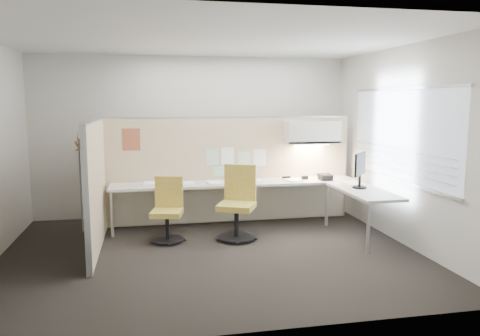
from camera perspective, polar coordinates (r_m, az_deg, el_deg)
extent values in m
cube|color=black|center=(6.41, -3.57, -10.30)|extent=(5.50, 4.50, 0.01)
cube|color=white|center=(6.14, -3.81, 15.46)|extent=(5.50, 4.50, 0.01)
cube|color=beige|center=(8.34, -5.74, 3.82)|extent=(5.50, 0.02, 2.80)
cube|color=beige|center=(3.92, 0.68, -0.99)|extent=(5.50, 0.02, 2.80)
cube|color=beige|center=(7.03, 19.16, 2.61)|extent=(0.02, 4.50, 2.80)
cube|color=#A0ABB9|center=(7.00, 19.04, 3.83)|extent=(0.01, 2.80, 1.30)
cube|color=tan|center=(7.84, -1.21, -0.28)|extent=(4.10, 0.06, 1.75)
cube|color=tan|center=(6.67, -17.12, -2.13)|extent=(0.06, 2.20, 1.75)
cube|color=beige|center=(7.55, -0.40, -1.87)|extent=(4.00, 0.60, 0.04)
cube|color=beige|center=(7.11, 14.81, -2.76)|extent=(0.60, 1.47, 0.04)
cube|color=beige|center=(7.88, -0.77, -4.15)|extent=(3.90, 0.02, 0.64)
cylinder|color=#A5A8AA|center=(7.27, -15.35, -5.49)|extent=(0.05, 0.05, 0.69)
cylinder|color=#A5A8AA|center=(6.49, 15.36, -7.14)|extent=(0.05, 0.05, 0.69)
cylinder|color=#A5A8AA|center=(7.79, 10.52, -4.43)|extent=(0.05, 0.05, 0.69)
cube|color=beige|center=(7.91, 8.74, 4.34)|extent=(0.90, 0.36, 0.38)
cube|color=#FFEABF|center=(7.93, 8.71, 2.82)|extent=(0.60, 0.06, 0.02)
cube|color=#8CBF8C|center=(7.73, -3.37, 1.27)|extent=(0.21, 0.00, 0.28)
cube|color=white|center=(7.76, -1.54, 1.46)|extent=(0.21, 0.00, 0.28)
cube|color=#8CBF8C|center=(7.82, 0.49, 1.00)|extent=(0.21, 0.00, 0.28)
cube|color=white|center=(7.88, 2.41, 1.26)|extent=(0.21, 0.00, 0.28)
cube|color=#8CBF8C|center=(7.78, -2.26, -0.31)|extent=(0.28, 0.00, 0.18)
cube|color=white|center=(7.87, 1.34, -0.35)|extent=(0.21, 0.00, 0.14)
cube|color=#DA4E1B|center=(7.63, -13.12, 3.40)|extent=(0.28, 0.00, 0.35)
cylinder|color=black|center=(6.95, -8.83, -8.63)|extent=(0.48, 0.48, 0.03)
cylinder|color=black|center=(6.90, -8.86, -7.15)|extent=(0.06, 0.06, 0.37)
cube|color=#EBCD57|center=(6.85, -8.90, -5.42)|extent=(0.51, 0.51, 0.07)
cube|color=#EBCD57|center=(6.99, -8.65, -2.88)|extent=(0.41, 0.14, 0.47)
cylinder|color=black|center=(6.97, -0.44, -8.45)|extent=(0.57, 0.57, 0.03)
cylinder|color=black|center=(6.91, -0.44, -6.72)|extent=(0.07, 0.07, 0.43)
cube|color=#EBCD57|center=(6.85, -0.44, -4.70)|extent=(0.66, 0.66, 0.09)
cube|color=#EBCD57|center=(7.02, 0.03, -1.76)|extent=(0.46, 0.26, 0.54)
cylinder|color=black|center=(7.23, 14.35, -2.29)|extent=(0.21, 0.21, 0.02)
cylinder|color=black|center=(7.21, 14.37, -1.59)|extent=(0.04, 0.04, 0.19)
cube|color=black|center=(7.18, 14.45, 0.47)|extent=(0.35, 0.40, 0.33)
cube|color=black|center=(7.18, 14.45, 0.47)|extent=(0.30, 0.35, 0.29)
cube|color=black|center=(7.84, 10.36, -1.11)|extent=(0.22, 0.21, 0.12)
cylinder|color=black|center=(7.82, 9.70, -0.85)|extent=(0.05, 0.17, 0.04)
cube|color=black|center=(7.85, 5.66, -1.19)|extent=(0.14, 0.05, 0.05)
cube|color=black|center=(7.87, 7.91, -1.17)|extent=(0.11, 0.08, 0.06)
cube|color=silver|center=(5.75, -18.31, 5.27)|extent=(0.14, 0.02, 0.02)
cylinder|color=silver|center=(5.77, -18.97, 4.40)|extent=(0.02, 0.02, 0.14)
cube|color=#AD7F4C|center=(5.78, -18.91, 3.12)|extent=(0.02, 0.40, 0.12)
cube|color=#AD7F4C|center=(5.81, -19.15, 2.74)|extent=(0.02, 0.40, 0.12)
cube|color=#A09EA8|center=(5.80, -18.81, -2.61)|extent=(0.01, 0.07, 1.00)
cube|color=white|center=(7.45, -10.72, -1.87)|extent=(0.25, 0.32, 0.03)
cube|color=white|center=(7.42, -6.55, -1.87)|extent=(0.25, 0.31, 0.02)
cube|color=white|center=(7.37, -3.06, -1.84)|extent=(0.26, 0.33, 0.03)
cube|color=white|center=(7.62, 1.79, -1.56)|extent=(0.25, 0.32, 0.02)
cube|color=white|center=(7.69, 6.43, -1.50)|extent=(0.30, 0.35, 0.02)
cube|color=white|center=(7.59, 13.47, -1.82)|extent=(0.27, 0.33, 0.02)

